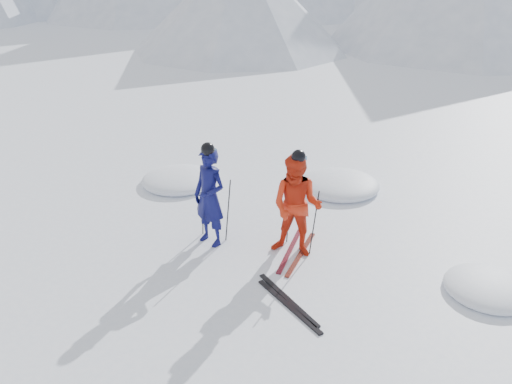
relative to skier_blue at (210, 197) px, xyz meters
The scene contains 12 objects.
ground 2.79m from the skier_blue, ahead, with size 160.00×160.00×0.00m, color white.
skier_blue is the anchor object (origin of this frame).
skier_red 1.70m from the skier_blue, 18.32° to the left, with size 0.97×0.76×2.01m, color red.
pole_blue_left 0.47m from the skier_blue, 153.43° to the left, with size 0.02×0.02×1.33m, color black.
pole_blue_right 0.49m from the skier_blue, 45.00° to the left, with size 0.02×0.02×1.33m, color black.
pole_red_left 1.57m from the skier_blue, 30.82° to the left, with size 0.02×0.02×1.34m, color black.
pole_red_right 2.06m from the skier_blue, 19.67° to the left, with size 0.02×0.02×1.34m, color black.
ski_worn_left 1.87m from the skier_blue, 19.68° to the left, with size 0.09×1.70×0.03m, color black.
ski_worn_right 2.06m from the skier_blue, 17.13° to the left, with size 0.09×1.70×0.03m, color black.
ski_loose_a 2.60m from the skier_blue, 20.99° to the right, with size 0.09×1.70×0.03m, color black.
ski_loose_b 2.74m from the skier_blue, 23.33° to the right, with size 0.09×1.70×0.03m, color black.
snow_lumps 2.73m from the skier_blue, 64.59° to the left, with size 10.51×6.24×0.43m.
Camera 1 is at (3.20, -7.43, 5.44)m, focal length 38.00 mm.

